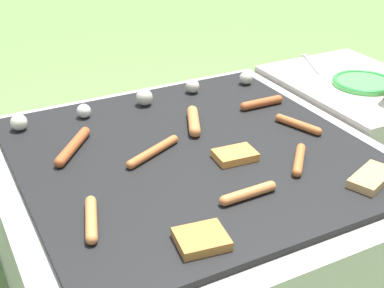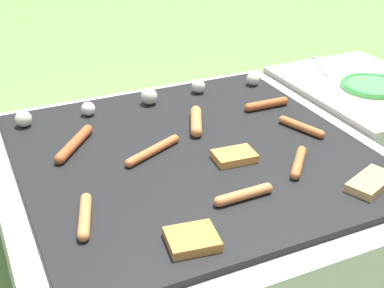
# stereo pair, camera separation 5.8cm
# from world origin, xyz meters

# --- Properties ---
(ground_plane) EXTENTS (14.00, 14.00, 0.00)m
(ground_plane) POSITION_xyz_m (0.00, 0.00, 0.00)
(ground_plane) COLOR #608442
(grill) EXTENTS (0.98, 0.98, 0.43)m
(grill) POSITION_xyz_m (0.00, 0.00, 0.21)
(grill) COLOR #B2AA9E
(grill) RESTS_ON ground_plane
(side_ledge) EXTENTS (0.44, 0.58, 0.43)m
(side_ledge) POSITION_xyz_m (0.72, 0.17, 0.21)
(side_ledge) COLOR #B2AA9E
(side_ledge) RESTS_ON ground_plane
(sausage_front_center) EXTENTS (0.09, 0.15, 0.03)m
(sausage_front_center) POSITION_xyz_m (0.07, 0.13, 0.45)
(sausage_front_center) COLOR #C6753D
(sausage_front_center) RESTS_ON grill
(sausage_mid_left) EXTENTS (0.15, 0.03, 0.02)m
(sausage_mid_left) POSITION_xyz_m (0.01, -0.25, 0.44)
(sausage_mid_left) COLOR #C6753D
(sausage_mid_left) RESTS_ON grill
(sausage_back_left) EXTENTS (0.06, 0.14, 0.02)m
(sausage_back_left) POSITION_xyz_m (0.32, -0.02, 0.44)
(sausage_back_left) COLOR #B7602D
(sausage_back_left) RESTS_ON grill
(sausage_back_center) EXTENTS (0.11, 0.12, 0.02)m
(sausage_back_center) POSITION_xyz_m (0.20, -0.18, 0.44)
(sausage_back_center) COLOR #B7602D
(sausage_back_center) RESTS_ON grill
(sausage_front_left) EXTENTS (0.06, 0.15, 0.02)m
(sausage_front_left) POSITION_xyz_m (-0.33, -0.18, 0.44)
(sausage_front_left) COLOR #C6753D
(sausage_front_left) RESTS_ON grill
(sausage_back_right) EXTENTS (0.13, 0.16, 0.03)m
(sausage_back_right) POSITION_xyz_m (-0.27, 0.14, 0.44)
(sausage_back_right) COLOR #A34C23
(sausage_back_right) RESTS_ON grill
(sausage_mid_right) EXTENTS (0.15, 0.03, 0.03)m
(sausage_mid_right) POSITION_xyz_m (0.32, 0.15, 0.44)
(sausage_mid_right) COLOR #A34C23
(sausage_mid_right) RESTS_ON grill
(sausage_front_right) EXTENTS (0.17, 0.09, 0.02)m
(sausage_front_right) POSITION_xyz_m (-0.10, 0.03, 0.44)
(sausage_front_right) COLOR #B7602D
(sausage_front_right) RESTS_ON grill
(bread_slice_right) EXTENTS (0.14, 0.11, 0.02)m
(bread_slice_right) POSITION_xyz_m (0.30, -0.32, 0.44)
(bread_slice_right) COLOR tan
(bread_slice_right) RESTS_ON grill
(bread_slice_left) EXTENTS (0.11, 0.08, 0.02)m
(bread_slice_left) POSITION_xyz_m (0.08, -0.09, 0.44)
(bread_slice_left) COLOR #D18438
(bread_slice_left) RESTS_ON grill
(bread_slice_center) EXTENTS (0.11, 0.10, 0.02)m
(bread_slice_center) POSITION_xyz_m (-0.16, -0.34, 0.44)
(bread_slice_center) COLOR #B27033
(bread_slice_center) RESTS_ON grill
(mushroom_row) EXTENTS (0.78, 0.07, 0.05)m
(mushroom_row) POSITION_xyz_m (-0.01, 0.33, 0.45)
(mushroom_row) COLOR beige
(mushroom_row) RESTS_ON grill
(plate_colorful) EXTENTS (0.20, 0.20, 0.02)m
(plate_colorful) POSITION_xyz_m (0.72, 0.14, 0.44)
(plate_colorful) COLOR #4CB24C
(plate_colorful) RESTS_ON side_ledge
(fork_utensil) EXTENTS (0.09, 0.19, 0.01)m
(fork_utensil) POSITION_xyz_m (0.69, 0.39, 0.43)
(fork_utensil) COLOR silver
(fork_utensil) RESTS_ON side_ledge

